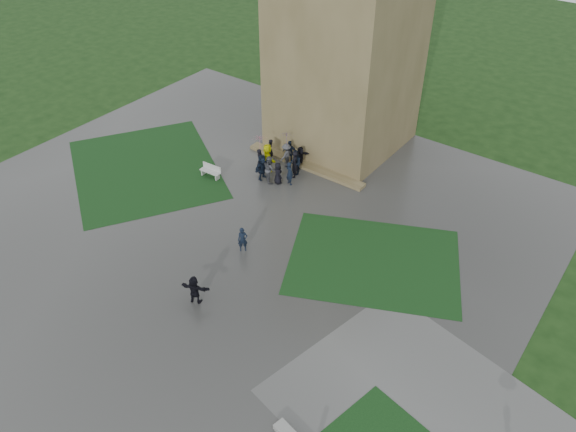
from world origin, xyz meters
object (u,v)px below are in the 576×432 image
Objects in this scene: pedestrian_near at (195,290)px; bench at (211,171)px; pedestrian_mid at (243,240)px; tower at (348,15)px.

bench is at bearing -72.35° from pedestrian_near.
bench is 7.85m from pedestrian_mid.
pedestrian_near is at bearing -54.66° from bench.
bench is at bearing 102.26° from pedestrian_mid.
tower is 19.88m from pedestrian_near.
pedestrian_near is (2.88, -17.88, -8.18)m from tower.
tower reaches higher than pedestrian_near.
bench is 0.94× the size of pedestrian_near.
tower reaches higher than pedestrian_mid.
pedestrian_mid is at bearing -80.56° from tower.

